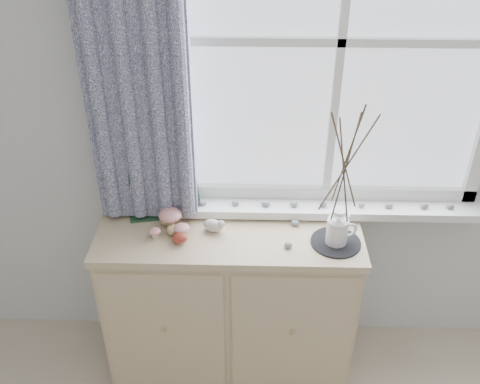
{
  "coord_description": "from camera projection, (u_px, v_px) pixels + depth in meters",
  "views": [
    {
      "loc": [
        -0.05,
        -0.16,
        2.32
      ],
      "look_at": [
        -0.1,
        1.7,
        1.1
      ],
      "focal_mm": 40.0,
      "sensor_mm": 36.0,
      "label": 1
    }
  ],
  "objects": [
    {
      "name": "sideboard",
      "position": [
        230.0,
        301.0,
        2.63
      ],
      "size": [
        1.2,
        0.45,
        0.85
      ],
      "color": "beige",
      "rests_on": "ground"
    },
    {
      "name": "twig_pitcher",
      "position": [
        346.0,
        162.0,
        2.12
      ],
      "size": [
        0.32,
        0.32,
        0.71
      ],
      "rotation": [
        0.0,
        0.0,
        0.33
      ],
      "color": "white",
      "rests_on": "crocheted_doily"
    },
    {
      "name": "toadstool_cluster",
      "position": [
        171.0,
        220.0,
        2.39
      ],
      "size": [
        0.18,
        0.16,
        0.1
      ],
      "color": "beige",
      "rests_on": "sideboard"
    },
    {
      "name": "sideboard_pebbles",
      "position": [
        307.0,
        237.0,
        2.36
      ],
      "size": [
        0.26,
        0.19,
        0.03
      ],
      "color": "gray",
      "rests_on": "sideboard"
    },
    {
      "name": "botanical_book",
      "position": [
        161.0,
        195.0,
        2.43
      ],
      "size": [
        0.39,
        0.2,
        0.26
      ],
      "primitive_type": null,
      "rotation": [
        0.0,
        0.0,
        0.21
      ],
      "color": "#1F422B",
      "rests_on": "sideboard"
    },
    {
      "name": "wooden_eggs",
      "position": [
        173.0,
        229.0,
        2.38
      ],
      "size": [
        0.14,
        0.17,
        0.07
      ],
      "color": "tan",
      "rests_on": "sideboard"
    },
    {
      "name": "songbird_figurine",
      "position": [
        213.0,
        225.0,
        2.4
      ],
      "size": [
        0.14,
        0.1,
        0.07
      ],
      "primitive_type": null,
      "rotation": [
        0.0,
        0.0,
        -0.34
      ],
      "color": "beige",
      "rests_on": "sideboard"
    },
    {
      "name": "crocheted_doily",
      "position": [
        336.0,
        242.0,
        2.34
      ],
      "size": [
        0.22,
        0.22,
        0.01
      ],
      "primitive_type": "cylinder",
      "color": "black",
      "rests_on": "sideboard"
    }
  ]
}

